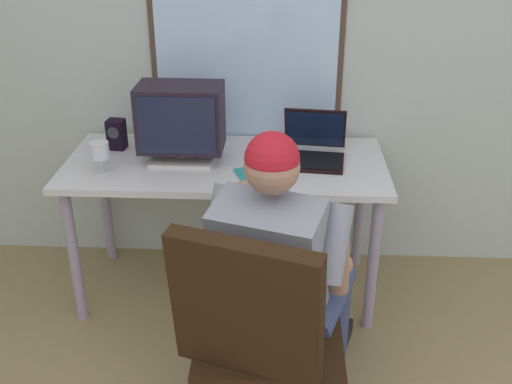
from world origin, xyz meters
TOP-DOWN VIEW (x-y plane):
  - wall_rear at (-0.00, 2.64)m, footprint 5.72×0.08m
  - desk at (-0.20, 2.23)m, footprint 1.56×0.70m
  - office_chair at (0.01, 1.22)m, footprint 0.64×0.67m
  - person_seated at (0.08, 1.48)m, footprint 0.66×0.87m
  - crt_monitor at (-0.41, 2.23)m, footprint 0.40×0.25m
  - laptop at (0.23, 2.29)m, footprint 0.34×0.35m
  - wine_glass at (-0.77, 2.06)m, footprint 0.09×0.09m
  - desk_speaker at (-0.77, 2.37)m, footprint 0.09×0.09m
  - cd_case at (-0.07, 2.09)m, footprint 0.18×0.17m

SIDE VIEW (x-z plane):
  - office_chair at x=0.01m, z-range 0.05..1.04m
  - person_seated at x=0.08m, z-range 0.02..1.26m
  - desk at x=-0.20m, z-range 0.29..1.04m
  - cd_case at x=-0.07m, z-range 0.75..0.76m
  - laptop at x=0.23m, z-range 0.70..0.93m
  - desk_speaker at x=-0.77m, z-range 0.75..0.90m
  - wine_glass at x=-0.77m, z-range 0.78..0.93m
  - crt_monitor at x=-0.41m, z-range 0.77..1.15m
  - wall_rear at x=0.00m, z-range 0.00..2.59m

